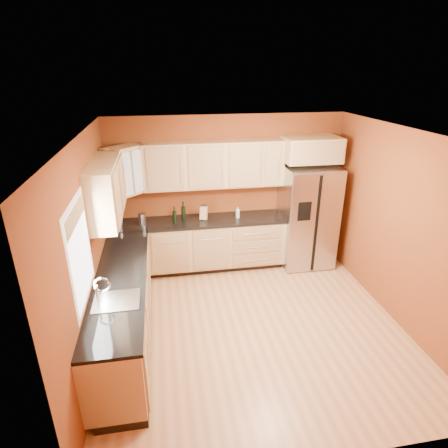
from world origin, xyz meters
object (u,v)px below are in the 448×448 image
Objects in this scene: canister_left at (142,219)px; wine_bottle_a at (183,211)px; refrigerator at (307,216)px; knife_block at (204,213)px; soap_dispenser at (238,213)px.

wine_bottle_a is at bearing 5.62° from canister_left.
wine_bottle_a is at bearing 177.28° from refrigerator.
wine_bottle_a is 1.48× the size of knife_block.
refrigerator reaches higher than wine_bottle_a.
canister_left is 1.59m from soap_dispenser.
wine_bottle_a is 1.80× the size of soap_dispenser.
knife_block is at bearing 0.05° from wine_bottle_a.
soap_dispenser is at bearing -2.18° from wine_bottle_a.
canister_left is 0.85× the size of knife_block.
knife_block is (0.34, 0.00, -0.05)m from wine_bottle_a.
refrigerator is 1.81m from knife_block.
wine_bottle_a reaches higher than soap_dispenser.
refrigerator is 9.69× the size of soap_dispenser.
canister_left reaches higher than soap_dispenser.
canister_left is at bearing -178.86° from soap_dispenser.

